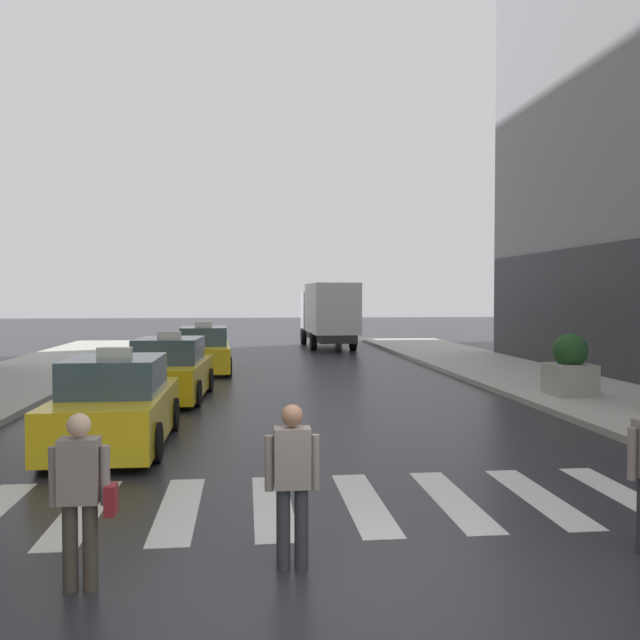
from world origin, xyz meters
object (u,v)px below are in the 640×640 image
object	(u,v)px
taxi_third	(204,352)
pedestrian_with_handbag	(81,490)
taxi_lead	(116,406)
box_truck	(329,313)
planter_mid_block	(570,367)
taxi_second	(170,372)
pedestrian_plain_coat	(292,476)

from	to	relation	value
taxi_third	pedestrian_with_handbag	bearing A→B (deg)	-90.09
taxi_third	pedestrian_with_handbag	xyz separation A→B (m)	(-0.03, -18.37, 0.21)
taxi_lead	box_truck	world-z (taller)	box_truck
box_truck	planter_mid_block	distance (m)	18.96
taxi_second	taxi_third	bearing A→B (deg)	85.54
planter_mid_block	taxi_third	bearing A→B (deg)	142.05
taxi_second	box_truck	xyz separation A→B (m)	(6.31, 17.17, 1.13)
taxi_third	pedestrian_plain_coat	xyz separation A→B (m)	(1.94, -18.07, 0.21)
taxi_lead	box_truck	distance (m)	23.85
pedestrian_with_handbag	pedestrian_plain_coat	xyz separation A→B (m)	(1.97, 0.29, 0.01)
taxi_third	pedestrian_plain_coat	size ratio (longest dim) A/B	2.79
box_truck	taxi_third	bearing A→B (deg)	-118.37
planter_mid_block	pedestrian_plain_coat	bearing A→B (deg)	-127.60
taxi_lead	planter_mid_block	world-z (taller)	taxi_lead
pedestrian_with_handbag	pedestrian_plain_coat	size ratio (longest dim) A/B	1.00
box_truck	pedestrian_with_handbag	bearing A→B (deg)	-101.34
pedestrian_with_handbag	planter_mid_block	distance (m)	14.56
planter_mid_block	pedestrian_with_handbag	bearing A→B (deg)	-133.05
taxi_third	pedestrian_with_handbag	distance (m)	18.37
box_truck	taxi_second	bearing A→B (deg)	-110.19
taxi_second	taxi_third	size ratio (longest dim) A/B	1.00
pedestrian_plain_coat	planter_mid_block	bearing A→B (deg)	52.40
taxi_lead	taxi_third	distance (m)	12.14
taxi_third	box_truck	bearing A→B (deg)	61.63
taxi_third	pedestrian_plain_coat	bearing A→B (deg)	-83.88
taxi_second	planter_mid_block	bearing A→B (deg)	-7.23
taxi_second	pedestrian_with_handbag	bearing A→B (deg)	-87.75
taxi_second	pedestrian_with_handbag	world-z (taller)	taxi_second
taxi_lead	pedestrian_with_handbag	distance (m)	6.32
pedestrian_plain_coat	taxi_lead	bearing A→B (deg)	115.07
planter_mid_block	box_truck	bearing A→B (deg)	102.49
pedestrian_with_handbag	taxi_second	bearing A→B (deg)	92.25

